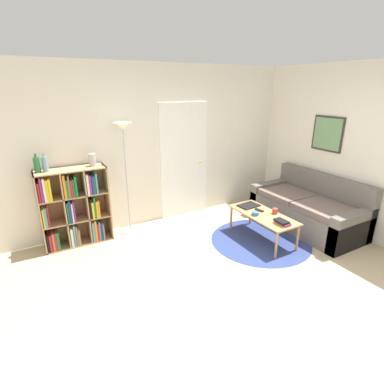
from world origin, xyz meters
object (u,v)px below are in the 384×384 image
at_px(bottle_middle, 45,164).
at_px(bottle_left, 37,165).
at_px(coffee_table, 263,217).
at_px(couch, 309,210).
at_px(vase_on_shelf, 92,160).
at_px(bookshelf, 73,208).
at_px(floor_lamp, 124,147).
at_px(cup, 275,211).
at_px(bowl, 255,213).
at_px(laptop, 249,205).

bearing_deg(bottle_middle, bottle_left, 177.14).
xyz_separation_m(coffee_table, bottle_middle, (-2.77, 1.30, 0.88)).
xyz_separation_m(couch, vase_on_shelf, (-3.16, 1.31, 0.96)).
height_order(bookshelf, coffee_table, bookshelf).
relative_size(floor_lamp, bottle_left, 6.81).
relative_size(cup, bottle_left, 0.33).
xyz_separation_m(bowl, bottle_left, (-2.74, 1.27, 0.81)).
distance_m(floor_lamp, cup, 2.45).
relative_size(cup, bottle_middle, 0.33).
bearing_deg(bottle_middle, vase_on_shelf, -0.44).
relative_size(bookshelf, bowl, 10.75).
bearing_deg(bowl, coffee_table, -12.03).
relative_size(bottle_left, vase_on_shelf, 1.42).
bearing_deg(coffee_table, laptop, 87.84).
bearing_deg(cup, vase_on_shelf, 149.49).
relative_size(laptop, bowl, 3.18).
relative_size(bowl, bottle_middle, 0.42).
relative_size(floor_lamp, cup, 20.84).
xyz_separation_m(floor_lamp, vase_on_shelf, (-0.47, 0.04, -0.14)).
bearing_deg(cup, bowl, 160.84).
height_order(cup, bottle_left, bottle_left).
height_order(floor_lamp, bowl, floor_lamp).
height_order(couch, coffee_table, couch).
bearing_deg(bowl, bookshelf, 151.99).
relative_size(floor_lamp, bowl, 16.31).
distance_m(coffee_table, vase_on_shelf, 2.65).
height_order(bottle_left, bottle_middle, bottle_left).
bearing_deg(bowl, laptop, 66.15).
xyz_separation_m(bottle_left, vase_on_shelf, (0.72, -0.01, -0.02)).
bearing_deg(bookshelf, bowl, -28.01).
bearing_deg(coffee_table, couch, -1.08).
xyz_separation_m(floor_lamp, bottle_middle, (-1.09, 0.04, -0.13)).
distance_m(coffee_table, bowl, 0.15).
bearing_deg(vase_on_shelf, couch, -22.51).
distance_m(bottle_left, vase_on_shelf, 0.72).
bearing_deg(bottle_middle, bookshelf, -1.69).
bearing_deg(bottle_middle, cup, -25.02).
xyz_separation_m(bookshelf, bottle_left, (-0.37, 0.01, 0.70)).
bearing_deg(cup, couch, 3.79).
bearing_deg(floor_lamp, vase_on_shelf, 175.29).
bearing_deg(bookshelf, bottle_left, 178.00).
relative_size(floor_lamp, vase_on_shelf, 9.66).
xyz_separation_m(couch, bowl, (-1.14, 0.05, 0.16)).
bearing_deg(couch, floor_lamp, 154.71).
bearing_deg(laptop, bottle_left, 161.85).
height_order(floor_lamp, bottle_middle, floor_lamp).
distance_m(laptop, bottle_left, 3.14).
relative_size(bottle_middle, vase_on_shelf, 1.41).
bearing_deg(laptop, vase_on_shelf, 156.64).
distance_m(bowl, cup, 0.31).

